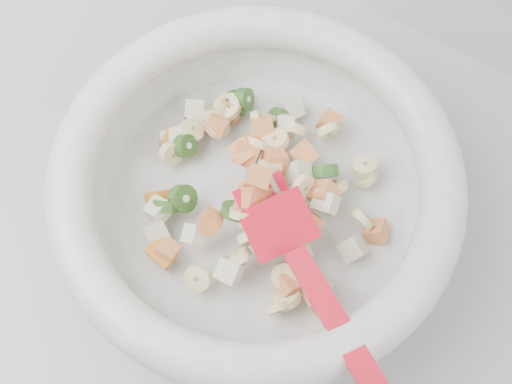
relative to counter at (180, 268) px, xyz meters
The scene contains 2 objects.
counter is the anchor object (origin of this frame).
mixing_bowl 0.53m from the counter, ahead, with size 0.41×0.37×0.12m.
Camera 1 is at (0.28, 1.25, 1.48)m, focal length 45.00 mm.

